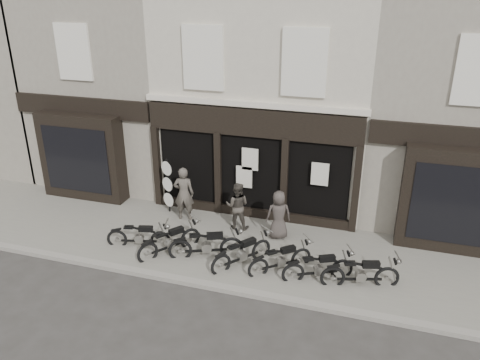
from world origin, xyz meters
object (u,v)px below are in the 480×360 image
(motorcycle_1, at_px, (170,243))
(motorcycle_2, at_px, (207,247))
(motorcycle_3, at_px, (242,255))
(motorcycle_6, at_px, (361,276))
(motorcycle_5, at_px, (319,269))
(man_right, at_px, (279,215))
(motorcycle_0, at_px, (140,238))
(man_left, at_px, (184,194))
(motorcycle_4, at_px, (281,261))
(advert_sign_post, at_px, (168,188))
(man_centre, at_px, (237,206))

(motorcycle_1, relative_size, motorcycle_2, 0.88)
(motorcycle_3, xyz_separation_m, motorcycle_6, (3.31, -0.06, 0.01))
(motorcycle_5, distance_m, man_right, 2.47)
(motorcycle_2, bearing_deg, motorcycle_0, 158.53)
(motorcycle_2, distance_m, man_left, 2.64)
(motorcycle_3, relative_size, motorcycle_4, 1.07)
(man_left, xyz_separation_m, advert_sign_post, (-0.74, 0.33, -0.04))
(motorcycle_3, relative_size, advert_sign_post, 0.85)
(motorcycle_3, xyz_separation_m, man_centre, (-0.78, 2.00, 0.52))
(motorcycle_0, distance_m, motorcycle_6, 6.60)
(motorcycle_6, relative_size, man_centre, 1.29)
(motorcycle_4, xyz_separation_m, man_right, (-0.48, 1.74, 0.53))
(motorcycle_1, bearing_deg, man_centre, 0.08)
(motorcycle_4, bearing_deg, motorcycle_2, 138.42)
(man_left, relative_size, advert_sign_post, 0.90)
(motorcycle_6, distance_m, advert_sign_post, 7.20)
(motorcycle_6, bearing_deg, man_left, 143.71)
(motorcycle_0, xyz_separation_m, advert_sign_post, (-0.14, 2.39, 0.63))
(motorcycle_5, bearing_deg, motorcycle_3, 152.09)
(motorcycle_0, relative_size, man_centre, 1.23)
(motorcycle_0, relative_size, advert_sign_post, 0.94)
(motorcycle_5, height_order, man_left, man_left)
(motorcycle_1, distance_m, advert_sign_post, 2.78)
(motorcycle_5, height_order, man_centre, man_centre)
(motorcycle_1, xyz_separation_m, man_right, (2.88, 1.80, 0.51))
(motorcycle_0, relative_size, motorcycle_2, 0.94)
(motorcycle_0, xyz_separation_m, motorcycle_2, (2.18, 0.05, 0.04))
(motorcycle_1, distance_m, motorcycle_5, 4.43)
(motorcycle_2, bearing_deg, motorcycle_3, -26.18)
(motorcycle_1, relative_size, advert_sign_post, 0.88)
(motorcycle_3, bearing_deg, advert_sign_post, 92.42)
(motorcycle_4, height_order, man_left, man_left)
(motorcycle_6, bearing_deg, motorcycle_4, 160.90)
(motorcycle_0, height_order, motorcycle_2, motorcycle_2)
(motorcycle_1, bearing_deg, man_right, -22.18)
(man_left, bearing_deg, man_right, 161.63)
(motorcycle_0, xyz_separation_m, motorcycle_6, (6.60, -0.08, 0.02))
(motorcycle_0, height_order, motorcycle_1, motorcycle_1)
(motorcycle_4, bearing_deg, motorcycle_3, 140.89)
(motorcycle_3, height_order, motorcycle_5, motorcycle_3)
(motorcycle_4, xyz_separation_m, advert_sign_post, (-4.55, 2.37, 0.63))
(motorcycle_3, relative_size, man_centre, 1.11)
(motorcycle_3, height_order, advert_sign_post, advert_sign_post)
(advert_sign_post, bearing_deg, man_centre, 14.28)
(man_right, bearing_deg, advert_sign_post, -31.79)
(motorcycle_5, distance_m, man_left, 5.38)
(motorcycle_3, distance_m, advert_sign_post, 4.23)
(motorcycle_1, bearing_deg, man_left, 47.78)
(motorcycle_0, distance_m, motorcycle_3, 3.29)
(motorcycle_0, height_order, motorcycle_3, motorcycle_3)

